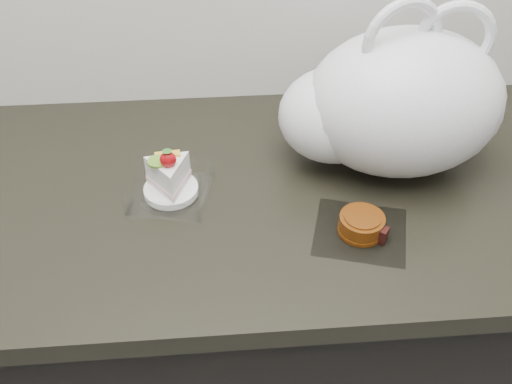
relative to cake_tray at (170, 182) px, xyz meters
name	(u,v)px	position (x,y,z in m)	size (l,w,h in m)	color
counter	(226,333)	(0.08, 0.01, -0.48)	(2.04, 0.64, 0.90)	black
cake_tray	(170,182)	(0.00, 0.00, 0.00)	(0.16, 0.16, 0.10)	white
mooncake_wrap	(362,226)	(0.32, -0.12, -0.01)	(0.18, 0.18, 0.04)	white
plastic_bag	(390,104)	(0.39, 0.07, 0.10)	(0.41, 0.30, 0.32)	white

